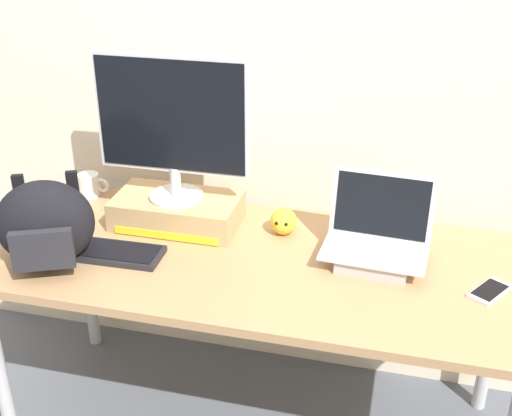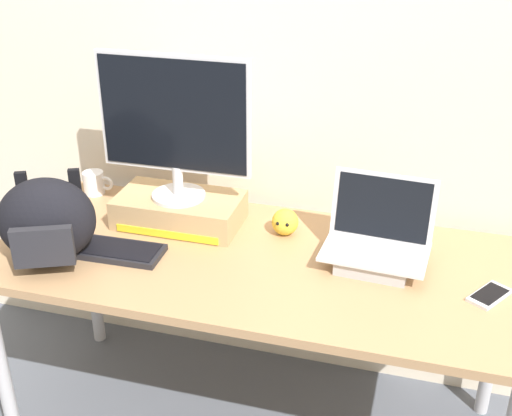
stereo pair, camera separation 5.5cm
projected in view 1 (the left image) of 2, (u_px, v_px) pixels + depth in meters
back_wall at (290, 49)px, 2.32m from camera, size 7.00×0.10×2.60m
desk at (256, 276)px, 2.20m from camera, size 1.74×0.75×0.74m
toner_box_yellow at (177, 211)px, 2.35m from camera, size 0.43×0.25×0.10m
desktop_monitor at (172, 124)px, 2.20m from camera, size 0.52×0.19×0.50m
open_laptop at (376, 246)px, 2.12m from camera, size 0.34×0.25×0.27m
external_keyboard at (94, 250)px, 2.18m from camera, size 0.46×0.15×0.02m
messenger_backpack at (45, 224)px, 2.07m from camera, size 0.36×0.31×0.28m
coffee_mug at (90, 185)px, 2.55m from camera, size 0.12×0.08×0.09m
cell_phone at (490, 291)px, 1.98m from camera, size 0.14×0.16×0.01m
plush_toy at (284, 222)px, 2.29m from camera, size 0.09×0.09×0.09m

